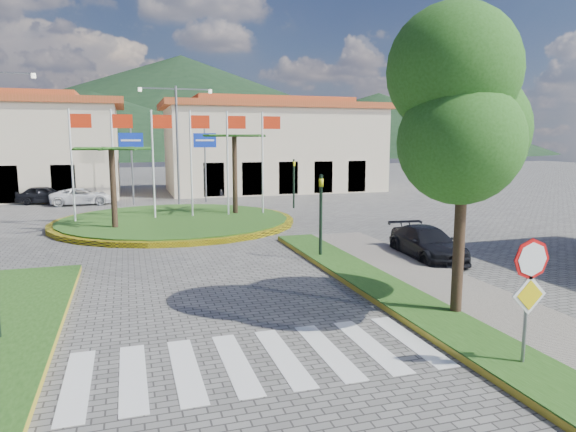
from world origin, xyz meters
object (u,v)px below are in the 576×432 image
object	(u,v)px
roundabout_island	(175,220)
car_dark_a	(45,195)
white_van	(82,196)
stop_sign	(529,282)
car_dark_b	(204,190)
deciduous_tree	(466,110)
car_side_right	(427,243)

from	to	relation	value
roundabout_island	car_dark_a	bearing A→B (deg)	124.88
white_van	stop_sign	bearing A→B (deg)	-163.32
white_van	car_dark_b	world-z (taller)	white_van
stop_sign	car_dark_a	bearing A→B (deg)	112.17
deciduous_tree	white_van	xyz separation A→B (m)	(-10.90, 27.07, -4.60)
roundabout_island	car_side_right	world-z (taller)	roundabout_island
stop_sign	car_dark_b	world-z (taller)	stop_sign
deciduous_tree	car_dark_a	xyz separation A→B (m)	(-13.36, 28.28, -4.54)
stop_sign	white_van	size ratio (longest dim) A/B	0.64
car_side_right	deciduous_tree	bearing A→B (deg)	-111.51
white_van	car_side_right	xyz separation A→B (m)	(13.75, -21.24, 0.03)
roundabout_island	deciduous_tree	size ratio (longest dim) A/B	1.87
white_van	car_dark_a	world-z (taller)	car_dark_a
car_dark_b	car_side_right	distance (m)	24.21
white_van	car_dark_b	distance (m)	9.06
car_dark_a	roundabout_island	bearing A→B (deg)	-134.20
deciduous_tree	car_side_right	size ratio (longest dim) A/B	1.64
stop_sign	car_dark_a	distance (m)	33.84
stop_sign	car_dark_a	size ratio (longest dim) A/B	0.71
car_dark_a	white_van	bearing A→B (deg)	-105.19
stop_sign	car_dark_a	world-z (taller)	stop_sign
stop_sign	deciduous_tree	size ratio (longest dim) A/B	0.39
car_dark_a	car_dark_b	world-z (taller)	car_dark_a
car_dark_a	deciduous_tree	bearing A→B (deg)	-143.79
white_van	car_dark_a	bearing A→B (deg)	61.69
car_dark_a	car_dark_b	bearing A→B (deg)	-72.80
deciduous_tree	white_van	bearing A→B (deg)	111.92
car_dark_a	stop_sign	bearing A→B (deg)	-146.91
roundabout_island	stop_sign	bearing A→B (deg)	-76.27
stop_sign	roundabout_island	bearing A→B (deg)	103.73
roundabout_island	deciduous_tree	bearing A→B (deg)	-72.09
stop_sign	car_dark_b	size ratio (longest dim) A/B	0.81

